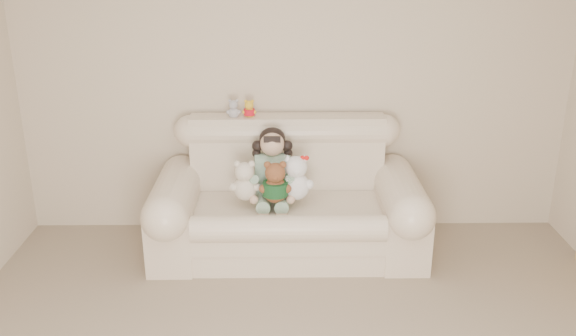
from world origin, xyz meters
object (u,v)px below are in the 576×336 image
Objects in this scene: brown_teddy at (275,178)px; white_cat at (296,173)px; cream_teddy at (245,177)px; seated_child at (272,164)px; sofa at (288,192)px.

white_cat reaches higher than brown_teddy.
brown_teddy is 0.91× the size of white_cat.
white_cat is 0.39m from cream_teddy.
seated_child is 0.28m from cream_teddy.
seated_child is 0.25m from white_cat.
white_cat reaches higher than cream_teddy.
seated_child is 1.55× the size of brown_teddy.
sofa is at bearing 44.70° from brown_teddy.
seated_child reaches higher than cream_teddy.
seated_child reaches higher than brown_teddy.
seated_child is at bearing 146.02° from sofa.
sofa is at bearing -37.59° from seated_child.
brown_teddy is 0.17m from white_cat.
sofa is at bearing 32.87° from cream_teddy.
seated_child reaches higher than white_cat.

